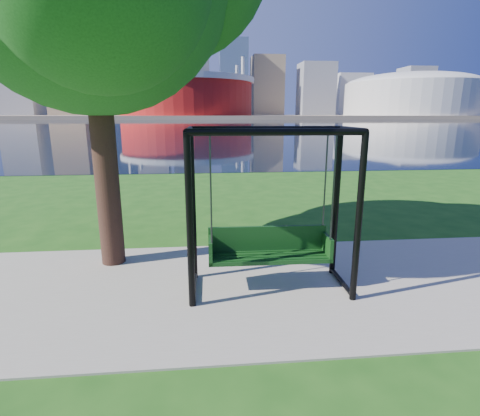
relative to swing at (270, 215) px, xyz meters
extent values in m
plane|color=#1E5114|center=(-0.60, 0.57, -1.27)|extent=(900.00, 900.00, 0.00)
cube|color=#9E937F|center=(-0.60, 0.07, -1.25)|extent=(120.00, 4.00, 0.03)
cube|color=black|center=(-0.60, 102.57, -1.26)|extent=(900.00, 180.00, 0.02)
cube|color=#937F60|center=(-0.60, 306.57, -0.27)|extent=(900.00, 228.00, 2.00)
cylinder|color=maroon|center=(-10.60, 235.57, 11.73)|extent=(80.00, 80.00, 22.00)
cylinder|color=silver|center=(-10.60, 235.57, 21.23)|extent=(83.00, 83.00, 3.00)
cylinder|color=silver|center=(22.31, 254.57, 16.73)|extent=(2.00, 2.00, 32.00)
cylinder|color=silver|center=(-43.51, 254.57, 16.73)|extent=(2.00, 2.00, 32.00)
cylinder|color=silver|center=(-43.51, 216.57, 16.73)|extent=(2.00, 2.00, 32.00)
cylinder|color=silver|center=(22.31, 216.57, 16.73)|extent=(2.00, 2.00, 32.00)
cylinder|color=beige|center=(134.40, 235.57, 10.73)|extent=(84.00, 84.00, 20.00)
ellipsoid|color=beige|center=(134.40, 235.57, 19.73)|extent=(84.00, 84.00, 15.12)
cube|color=gray|center=(-140.60, 310.57, 31.73)|extent=(28.00, 28.00, 62.00)
cube|color=#998466|center=(-100.60, 300.57, 44.73)|extent=(26.00, 26.00, 88.00)
cube|color=slate|center=(-70.60, 325.57, 48.23)|extent=(30.00, 24.00, 95.00)
cube|color=gray|center=(-40.60, 305.57, 36.73)|extent=(24.00, 24.00, 72.00)
cube|color=silver|center=(-10.60, 335.57, 40.73)|extent=(32.00, 28.00, 80.00)
cube|color=slate|center=(24.40, 310.57, 29.73)|extent=(22.00, 22.00, 58.00)
cube|color=#998466|center=(54.40, 325.57, 24.73)|extent=(26.00, 26.00, 48.00)
cube|color=gray|center=(94.40, 315.57, 21.73)|extent=(28.00, 24.00, 42.00)
cube|color=silver|center=(134.40, 340.57, 18.73)|extent=(30.00, 26.00, 36.00)
cube|color=gray|center=(184.40, 320.57, 20.73)|extent=(24.00, 24.00, 40.00)
cube|color=#998466|center=(224.40, 335.57, 16.73)|extent=(26.00, 26.00, 32.00)
cylinder|color=black|center=(-1.24, -0.51, 0.02)|extent=(0.10, 0.10, 2.58)
cylinder|color=black|center=(1.22, -0.56, 0.02)|extent=(0.10, 0.10, 2.58)
cylinder|color=black|center=(-1.22, 0.49, 0.02)|extent=(0.10, 0.10, 2.58)
cylinder|color=black|center=(1.24, 0.45, 0.02)|extent=(0.10, 0.10, 2.58)
cylinder|color=black|center=(-0.01, -0.53, 1.31)|extent=(2.46, 0.14, 0.10)
cylinder|color=black|center=(0.01, 0.47, 1.31)|extent=(2.46, 0.14, 0.10)
cylinder|color=black|center=(-1.23, -0.01, 1.31)|extent=(0.12, 1.01, 0.10)
cylinder|color=black|center=(-1.23, -0.01, -1.18)|extent=(0.10, 1.01, 0.08)
cylinder|color=black|center=(1.23, -0.05, 1.31)|extent=(0.12, 1.01, 0.10)
cylinder|color=black|center=(1.23, -0.05, -1.18)|extent=(0.10, 1.01, 0.08)
cube|color=black|center=(0.00, -0.03, -0.71)|extent=(1.97, 0.54, 0.07)
cube|color=black|center=(0.00, 0.19, -0.46)|extent=(1.96, 0.09, 0.43)
cube|color=black|center=(-0.95, -0.02, -0.55)|extent=(0.06, 0.50, 0.38)
cube|color=black|center=(0.95, -0.05, -0.55)|extent=(0.06, 0.50, 0.38)
cylinder|color=#35353B|center=(-0.93, -0.22, 0.44)|extent=(0.03, 0.03, 1.62)
cylinder|color=#35353B|center=(0.92, -0.25, 0.44)|extent=(0.03, 0.03, 1.62)
cylinder|color=#35353B|center=(-0.92, 0.19, 0.44)|extent=(0.03, 0.03, 1.62)
cylinder|color=#35353B|center=(0.93, 0.16, 0.44)|extent=(0.03, 0.03, 1.62)
cylinder|color=black|center=(-2.80, 1.35, 0.90)|extent=(0.43, 0.43, 4.35)
camera|label=1|loc=(-1.02, -5.64, 1.54)|focal=28.00mm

